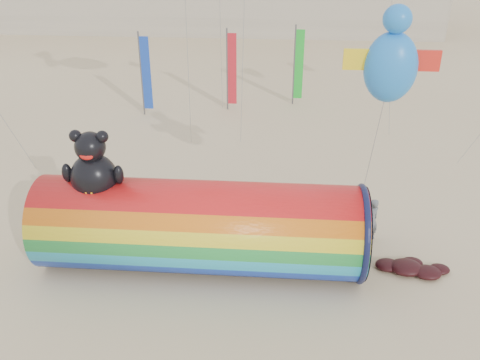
{
  "coord_description": "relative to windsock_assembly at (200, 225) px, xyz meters",
  "views": [
    {
      "loc": [
        1.95,
        -16.57,
        11.48
      ],
      "look_at": [
        0.5,
        1.5,
        2.4
      ],
      "focal_mm": 40.0,
      "sensor_mm": 36.0,
      "label": 1
    }
  ],
  "objects": [
    {
      "name": "kite_handler",
      "position": [
        6.33,
        2.26,
        -0.84
      ],
      "size": [
        0.77,
        0.73,
        1.78
      ],
      "primitive_type": "imported",
      "rotation": [
        0.0,
        0.0,
        3.78
      ],
      "color": "slate",
      "rests_on": "ground"
    },
    {
      "name": "fabric_bundle",
      "position": [
        7.52,
        0.22,
        -1.56
      ],
      "size": [
        2.62,
        1.35,
        0.41
      ],
      "color": "#3D0B0D",
      "rests_on": "ground"
    },
    {
      "name": "ground",
      "position": [
        0.73,
        0.75,
        -1.73
      ],
      "size": [
        160.0,
        160.0,
        0.0
      ],
      "primitive_type": "plane",
      "color": "#CCB58C",
      "rests_on": "ground"
    },
    {
      "name": "festival_banners",
      "position": [
        -0.86,
        17.29,
        0.91
      ],
      "size": [
        10.04,
        2.97,
        5.2
      ],
      "color": "#59595E",
      "rests_on": "ground"
    },
    {
      "name": "windsock_assembly",
      "position": [
        0.0,
        0.0,
        0.0
      ],
      "size": [
        11.32,
        3.45,
        5.22
      ],
      "color": "red",
      "rests_on": "ground"
    }
  ]
}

